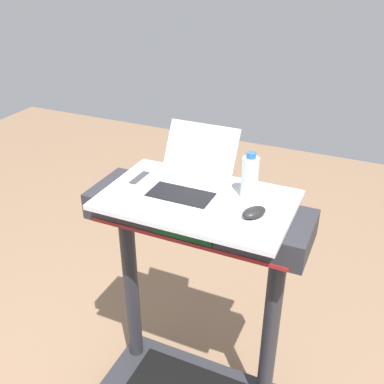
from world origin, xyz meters
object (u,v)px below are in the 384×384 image
computer_mouse (254,212)px  tv_remote (139,180)px  laptop (188,180)px  water_bottle (250,177)px

computer_mouse → tv_remote: 0.51m
laptop → tv_remote: laptop is taller
computer_mouse → tv_remote: computer_mouse is taller
water_bottle → computer_mouse: bearing=-64.4°
laptop → water_bottle: laptop is taller
computer_mouse → water_bottle: 0.16m
computer_mouse → laptop: bearing=-164.0°
water_bottle → laptop: bearing=-168.4°
tv_remote → laptop: bearing=4.6°
computer_mouse → water_bottle: size_ratio=0.53×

